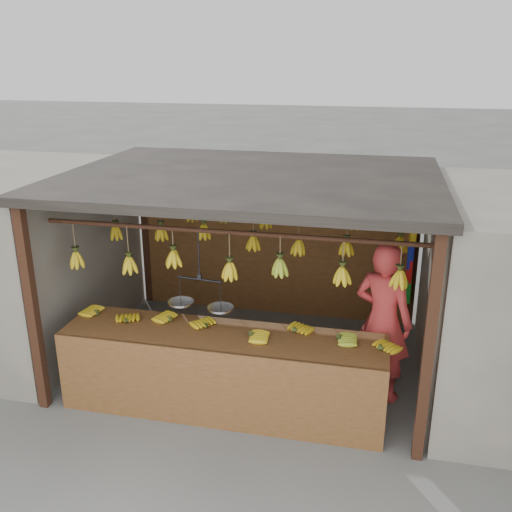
# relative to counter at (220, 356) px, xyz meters

# --- Properties ---
(ground) EXTENTS (80.00, 80.00, 0.00)m
(ground) POSITION_rel_counter_xyz_m (0.05, 1.22, -0.71)
(ground) COLOR #5B5B57
(stall) EXTENTS (4.30, 3.30, 2.40)m
(stall) POSITION_rel_counter_xyz_m (0.05, 1.55, 1.26)
(stall) COLOR black
(stall) RESTS_ON ground
(counter) EXTENTS (3.52, 0.79, 0.96)m
(counter) POSITION_rel_counter_xyz_m (0.00, 0.00, 0.00)
(counter) COLOR brown
(counter) RESTS_ON ground
(hanging_bananas) EXTENTS (3.62, 2.24, 0.40)m
(hanging_bananas) POSITION_rel_counter_xyz_m (0.05, 1.22, 0.91)
(hanging_bananas) COLOR gold
(hanging_bananas) RESTS_ON ground
(balance_scale) EXTENTS (0.73, 0.32, 0.85)m
(balance_scale) POSITION_rel_counter_xyz_m (-0.27, 0.22, 0.50)
(balance_scale) COLOR black
(balance_scale) RESTS_ON ground
(vendor) EXTENTS (0.79, 0.68, 1.84)m
(vendor) POSITION_rel_counter_xyz_m (1.65, 0.76, 0.21)
(vendor) COLOR #BF3333
(vendor) RESTS_ON ground
(bag_bundles) EXTENTS (0.08, 0.26, 1.19)m
(bag_bundles) POSITION_rel_counter_xyz_m (1.99, 2.57, 0.30)
(bag_bundles) COLOR yellow
(bag_bundles) RESTS_ON ground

